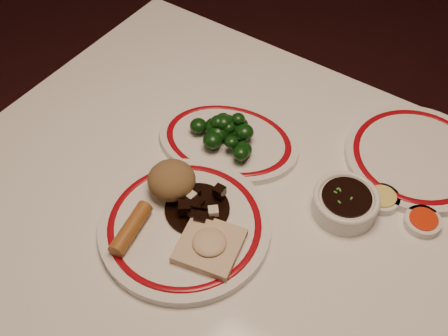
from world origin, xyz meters
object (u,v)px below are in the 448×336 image
rice_mound (172,180)px  spring_roll (131,228)px  main_plate (185,226)px  broccoli_plate (228,141)px  broccoli_pile (227,131)px  soy_bowl (345,204)px  fried_wonton (210,245)px  dining_table (258,254)px  stirfry_heap (197,208)px

rice_mound → spring_roll: (-0.00, -0.11, -0.02)m
main_plate → broccoli_plate: (-0.05, 0.21, -0.00)m
main_plate → broccoli_pile: size_ratio=2.75×
rice_mound → soy_bowl: bearing=28.9°
fried_wonton → broccoli_plate: (-0.12, 0.23, -0.02)m
fried_wonton → broccoli_pile: bearing=117.6°
broccoli_pile → spring_roll: bearing=-92.0°
dining_table → rice_mound: bearing=-168.2°
dining_table → soy_bowl: 0.19m
spring_roll → broccoli_pile: 0.27m
fried_wonton → stirfry_heap: 0.08m
spring_roll → soy_bowl: 0.38m
main_plate → rice_mound: 0.08m
spring_roll → broccoli_plate: spring_roll is taller
broccoli_pile → soy_bowl: size_ratio=1.23×
spring_roll → fried_wonton: (0.13, 0.05, -0.00)m
broccoli_plate → broccoli_pile: bearing=-110.3°
soy_bowl → broccoli_pile: bearing=176.9°
fried_wonton → broccoli_pile: size_ratio=0.83×
main_plate → broccoli_plate: size_ratio=1.21×
dining_table → broccoli_pile: 0.24m
stirfry_heap → broccoli_plate: 0.19m
dining_table → stirfry_heap: stirfry_heap is taller
broccoli_plate → dining_table: bearing=-39.8°
fried_wonton → stirfry_heap: (-0.06, 0.05, -0.00)m
fried_wonton → broccoli_plate: fried_wonton is taller
dining_table → fried_wonton: size_ratio=10.08×
broccoli_pile → dining_table: bearing=-39.2°
broccoli_plate → soy_bowl: (0.26, -0.02, 0.01)m
rice_mound → spring_roll: rice_mound is taller
dining_table → fried_wonton: fried_wonton is taller
dining_table → soy_bowl: (0.10, 0.11, 0.11)m
rice_mound → broccoli_pile: rice_mound is taller
soy_bowl → rice_mound: bearing=-151.1°
spring_roll → fried_wonton: 0.14m
broccoli_plate → main_plate: bearing=-76.2°
fried_wonton → soy_bowl: fried_wonton is taller
main_plate → soy_bowl: (0.21, 0.19, 0.01)m
dining_table → rice_mound: (-0.17, -0.03, 0.14)m
main_plate → fried_wonton: fried_wonton is taller
main_plate → soy_bowl: bearing=42.8°
dining_table → rice_mound: size_ratio=14.00×
stirfry_heap → soy_bowl: stirfry_heap is taller
spring_roll → stirfry_heap: 0.12m
stirfry_heap → broccoli_plate: stirfry_heap is taller
fried_wonton → spring_roll: bearing=-158.5°
dining_table → main_plate: main_plate is taller
broccoli_plate → broccoli_pile: 0.03m
spring_roll → soy_bowl: bearing=33.1°
main_plate → broccoli_pile: broccoli_pile is taller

